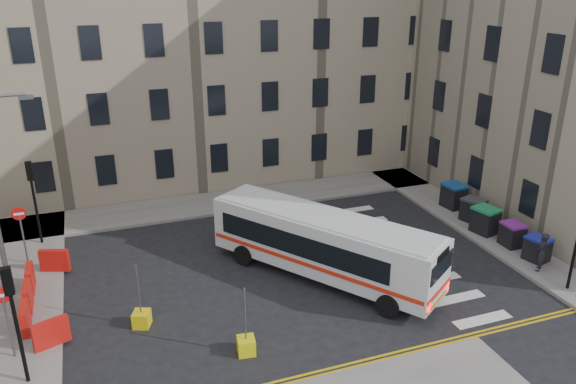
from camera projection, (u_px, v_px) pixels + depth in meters
ground at (323, 265)px, 25.31m from camera, size 120.00×120.00×0.00m
pavement_north at (161, 211)px, 30.89m from camera, size 36.00×3.20×0.15m
pavement_east at (442, 205)px, 31.64m from camera, size 2.40×26.00×0.15m
terrace_north at (116, 38)px, 33.48m from camera, size 38.30×10.80×17.20m
traffic_light_nw at (33, 190)px, 26.12m from camera, size 0.28×0.22×4.10m
traffic_light_sw at (13, 308)px, 16.94m from camera, size 0.28×0.22×4.10m
no_entry_north at (21, 224)px, 24.50m from camera, size 0.60×0.08×3.00m
no_entry_south at (5, 308)px, 18.38m from camera, size 0.60×0.08×3.00m
roadworks_barriers at (38, 295)px, 21.74m from camera, size 1.66×6.26×1.00m
bus at (323, 243)px, 23.79m from camera, size 7.79×9.81×2.81m
wheelie_bin_a at (537, 249)px, 25.25m from camera, size 1.11×1.21×1.12m
wheelie_bin_b at (512, 234)px, 26.60m from camera, size 0.91×1.05×1.14m
wheelie_bin_c at (485, 220)px, 27.92m from camera, size 1.28×1.40×1.31m
wheelie_bin_d at (473, 210)px, 29.26m from camera, size 1.27×1.35×1.21m
wheelie_bin_e at (454, 196)px, 30.95m from camera, size 1.17×1.31×1.32m
pedestrian at (541, 252)px, 24.26m from camera, size 0.77×0.73×1.77m
bollard_yellow at (142, 319)px, 20.86m from camera, size 0.78×0.78×0.60m
bollard_chevron at (246, 346)px, 19.36m from camera, size 0.67×0.67×0.60m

